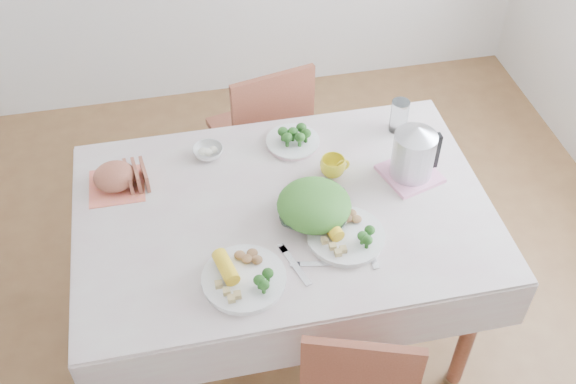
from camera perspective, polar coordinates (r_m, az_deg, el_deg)
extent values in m
plane|color=brown|center=(3.04, -0.30, -11.29)|extent=(3.60, 3.60, 0.00)
cube|color=brown|center=(2.74, -0.33, -6.95)|extent=(1.40, 0.90, 0.75)
cube|color=beige|center=(2.45, -0.36, -1.45)|extent=(1.50, 1.00, 0.01)
cube|color=brown|center=(3.24, -2.47, 5.37)|extent=(0.48, 0.48, 0.89)
imported|color=white|center=(2.39, 2.20, -1.67)|extent=(0.31, 0.31, 0.06)
cylinder|color=white|center=(2.22, -3.74, -7.37)|extent=(0.31, 0.31, 0.02)
cylinder|color=white|center=(2.34, 4.93, -3.75)|extent=(0.30, 0.30, 0.02)
cylinder|color=beige|center=(2.69, 0.41, 4.27)|extent=(0.23, 0.23, 0.02)
cube|color=#F07359|center=(2.60, -14.29, 0.51)|extent=(0.21, 0.21, 0.00)
ellipsoid|color=brown|center=(2.56, -14.51, 1.41)|extent=(0.17, 0.17, 0.09)
imported|color=white|center=(2.65, -6.78, 3.40)|extent=(0.12, 0.12, 0.04)
imported|color=yellow|center=(2.55, 3.81, 2.15)|extent=(0.11, 0.11, 0.08)
cylinder|color=white|center=(2.76, 9.38, 6.29)|extent=(0.08, 0.08, 0.14)
cube|color=#FC9AC6|center=(2.60, 10.27, 1.53)|extent=(0.25, 0.25, 0.02)
cylinder|color=#B2B5BA|center=(2.52, 10.60, 3.39)|extent=(0.19, 0.19, 0.22)
cube|color=silver|center=(2.26, 0.60, -6.23)|extent=(0.08, 0.19, 0.00)
cube|color=silver|center=(2.33, 6.88, -4.80)|extent=(0.02, 0.18, 0.00)
cube|color=silver|center=(2.27, 2.48, -6.09)|extent=(0.17, 0.05, 0.00)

